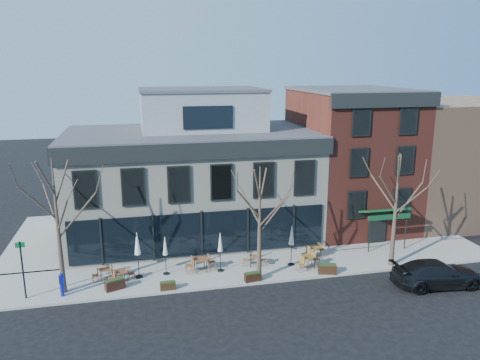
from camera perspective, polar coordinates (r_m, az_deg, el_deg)
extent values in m
plane|color=black|center=(32.53, -4.66, -9.65)|extent=(120.00, 120.00, 0.00)
cube|color=gray|center=(31.15, 1.93, -10.57)|extent=(33.50, 4.70, 0.15)
cube|color=gray|center=(38.53, -22.92, -6.81)|extent=(4.50, 12.00, 0.15)
cube|color=beige|center=(35.94, -5.91, -0.64)|extent=(18.00, 10.00, 8.00)
cube|color=#47474C|center=(35.15, -6.08, 5.76)|extent=(18.30, 10.30, 0.30)
cube|color=black|center=(30.22, -4.91, 3.51)|extent=(18.30, 0.25, 1.10)
cube|color=black|center=(35.38, -20.92, 4.16)|extent=(0.25, 10.30, 1.10)
cube|color=black|center=(31.77, -4.72, -6.55)|extent=(17.20, 0.12, 3.00)
cube|color=black|center=(35.72, -20.27, -5.06)|extent=(0.12, 7.50, 3.00)
cube|color=gray|center=(36.09, -4.74, 8.48)|extent=(9.00, 6.50, 3.00)
cube|color=maroon|center=(39.24, 13.25, 2.53)|extent=(8.00, 10.00, 11.00)
cube|color=#47474C|center=(38.57, 13.71, 10.64)|extent=(8.20, 10.20, 0.25)
cube|color=black|center=(34.08, 17.48, 9.27)|extent=(8.20, 0.25, 1.00)
cube|color=#0D3C1D|center=(34.85, 17.16, -3.55)|extent=(3.20, 1.66, 0.67)
cube|color=black|center=(36.01, 16.35, -5.69)|extent=(1.40, 0.10, 2.50)
cube|color=#8C664C|center=(45.35, 24.13, 2.53)|extent=(12.00, 12.00, 10.00)
cone|color=#382B21|center=(28.19, -21.31, -5.40)|extent=(0.34, 0.34, 7.92)
cylinder|color=#382B21|center=(28.04, -19.20, -4.09)|extent=(2.23, 0.50, 2.48)
cylinder|color=#382B21|center=(28.88, -22.11, -2.88)|extent=(1.03, 2.05, 2.14)
cylinder|color=#382B21|center=(27.61, -23.41, -2.64)|extent=(1.80, 0.75, 2.21)
cylinder|color=#382B21|center=(26.93, -20.83, -4.13)|extent=(1.03, 2.04, 2.28)
cone|color=#382B21|center=(28.18, 2.40, -5.38)|extent=(0.34, 0.34, 7.04)
cylinder|color=#382B21|center=(28.42, 4.17, -4.16)|extent=(2.00, 0.46, 2.21)
cylinder|color=#382B21|center=(28.59, 1.19, -3.15)|extent=(0.93, 1.84, 1.91)
cylinder|color=#382B21|center=(27.33, 1.05, -2.96)|extent=(1.61, 0.68, 1.97)
cylinder|color=#382B21|center=(27.24, 3.69, -4.23)|extent=(0.93, 1.83, 2.03)
cone|color=#382B21|center=(31.57, 18.42, -3.56)|extent=(0.34, 0.34, 7.48)
cylinder|color=#382B21|center=(32.09, 19.88, -2.40)|extent=(2.12, 0.48, 2.35)
cylinder|color=#382B21|center=(31.85, 17.06, -1.48)|extent=(0.98, 1.94, 2.03)
cylinder|color=#382B21|center=(30.54, 17.62, -1.22)|extent=(1.71, 0.71, 2.09)
cylinder|color=#382B21|center=(30.81, 20.08, -2.39)|extent=(0.98, 1.94, 2.16)
cylinder|color=black|center=(29.09, -24.95, -9.95)|extent=(0.10, 0.10, 3.40)
cube|color=#005926|center=(28.55, -25.26, -7.18)|extent=(0.50, 0.04, 0.30)
imported|color=black|center=(30.89, 22.86, -10.49)|extent=(5.57, 2.60, 1.57)
cylinder|color=#0D17B3|center=(29.08, -20.87, -12.40)|extent=(0.22, 0.22, 0.75)
cube|color=#0D17B3|center=(28.81, -20.98, -11.25)|extent=(0.26, 0.22, 0.54)
cone|color=#0D17B3|center=(28.68, -21.04, -10.66)|extent=(0.28, 0.28, 0.13)
cube|color=brown|center=(30.21, -16.16, -10.41)|extent=(0.77, 0.77, 0.04)
cylinder|color=black|center=(30.08, -16.52, -11.25)|extent=(0.04, 0.04, 0.66)
cylinder|color=black|center=(30.15, -15.54, -11.12)|extent=(0.04, 0.04, 0.66)
cylinder|color=black|center=(30.54, -16.69, -10.86)|extent=(0.04, 0.04, 0.66)
cylinder|color=black|center=(30.61, -15.72, -10.74)|extent=(0.04, 0.04, 0.66)
cube|color=brown|center=(29.59, -14.28, -10.80)|extent=(0.82, 0.82, 0.04)
cylinder|color=black|center=(29.44, -14.57, -11.68)|extent=(0.04, 0.04, 0.66)
cylinder|color=black|center=(29.57, -13.60, -11.50)|extent=(0.04, 0.04, 0.66)
cylinder|color=black|center=(29.89, -14.87, -11.29)|extent=(0.04, 0.04, 0.66)
cylinder|color=black|center=(30.02, -13.91, -11.12)|extent=(0.04, 0.04, 0.66)
cube|color=brown|center=(30.15, -4.84, -9.58)|extent=(0.88, 0.88, 0.05)
cylinder|color=black|center=(29.97, -5.28, -10.62)|extent=(0.05, 0.05, 0.82)
cylinder|color=black|center=(30.11, -4.08, -10.48)|extent=(0.05, 0.05, 0.82)
cylinder|color=black|center=(30.54, -5.56, -10.15)|extent=(0.05, 0.05, 0.82)
cylinder|color=black|center=(30.68, -4.38, -10.01)|extent=(0.05, 0.05, 0.82)
cube|color=brown|center=(30.87, 1.79, -9.28)|extent=(0.79, 0.79, 0.04)
cylinder|color=black|center=(30.77, 1.29, -10.05)|extent=(0.04, 0.04, 0.67)
cylinder|color=black|center=(30.77, 2.27, -10.06)|extent=(0.04, 0.04, 0.67)
cylinder|color=black|center=(31.24, 1.31, -9.67)|extent=(0.04, 0.04, 0.67)
cylinder|color=black|center=(31.24, 2.27, -9.68)|extent=(0.04, 0.04, 0.67)
cube|color=brown|center=(30.77, 8.29, -9.28)|extent=(1.00, 1.00, 0.04)
cylinder|color=black|center=(30.53, 8.26, -10.28)|extent=(0.04, 0.04, 0.78)
cylinder|color=black|center=(30.93, 9.07, -9.99)|extent=(0.04, 0.04, 0.78)
cylinder|color=black|center=(30.93, 7.46, -9.93)|extent=(0.04, 0.04, 0.78)
cylinder|color=black|center=(31.32, 8.28, -9.64)|extent=(0.04, 0.04, 0.78)
cube|color=brown|center=(32.35, 9.01, -8.12)|extent=(0.98, 0.98, 0.04)
cylinder|color=black|center=(32.11, 8.95, -9.07)|extent=(0.04, 0.04, 0.78)
cylinder|color=black|center=(32.50, 9.74, -8.81)|extent=(0.04, 0.04, 0.78)
cylinder|color=black|center=(32.51, 8.22, -8.74)|extent=(0.04, 0.04, 0.78)
cylinder|color=black|center=(32.90, 9.01, -8.49)|extent=(0.04, 0.04, 0.78)
cylinder|color=black|center=(30.22, -12.20, -11.47)|extent=(0.47, 0.47, 0.06)
cylinder|color=black|center=(29.76, -12.31, -9.48)|extent=(0.05, 0.05, 2.34)
cone|color=silver|center=(29.36, -12.42, -7.57)|extent=(0.38, 0.38, 1.39)
cylinder|color=black|center=(30.36, -8.98, -11.20)|extent=(0.40, 0.40, 0.05)
cylinder|color=black|center=(29.97, -9.05, -9.53)|extent=(0.05, 0.05, 1.99)
cone|color=#B5BCAF|center=(29.62, -9.12, -7.92)|extent=(0.33, 0.33, 1.18)
cylinder|color=black|center=(30.45, -2.39, -10.95)|extent=(0.41, 0.41, 0.06)
cylinder|color=black|center=(30.05, -2.41, -9.22)|extent=(0.05, 0.05, 2.06)
cone|color=beige|center=(29.69, -2.43, -7.56)|extent=(0.34, 0.34, 1.22)
cylinder|color=black|center=(31.47, 6.22, -10.17)|extent=(0.43, 0.43, 0.06)
cylinder|color=black|center=(31.06, 6.27, -8.40)|extent=(0.05, 0.05, 2.17)
cone|color=beige|center=(30.70, 6.32, -6.69)|extent=(0.35, 0.35, 1.28)
cube|color=black|center=(28.98, -15.01, -12.24)|extent=(1.22, 0.83, 0.57)
cube|color=#1E3314|center=(28.85, -15.05, -11.69)|extent=(1.08, 0.70, 0.09)
cube|color=#302110|center=(28.36, -8.78, -12.64)|extent=(0.91, 0.39, 0.45)
cube|color=#1E3314|center=(28.25, -8.80, -12.20)|extent=(0.82, 0.31, 0.07)
cube|color=black|center=(29.05, 1.56, -11.74)|extent=(1.05, 0.52, 0.51)
cube|color=#1E3314|center=(28.93, 1.57, -11.25)|extent=(0.94, 0.42, 0.08)
cube|color=black|center=(30.49, 10.58, -10.64)|extent=(1.21, 0.71, 0.57)
cube|color=#1E3314|center=(30.36, 10.61, -10.11)|extent=(1.08, 0.60, 0.09)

